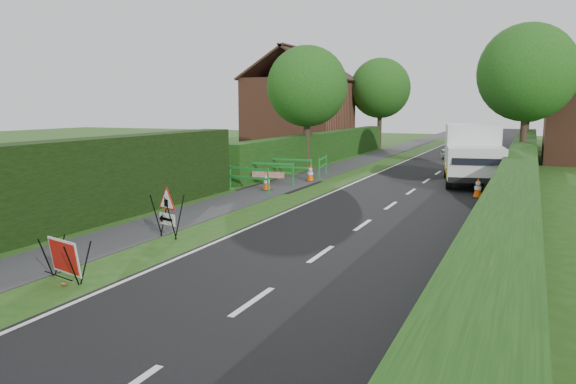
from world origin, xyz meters
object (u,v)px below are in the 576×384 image
(works_van, at_px, (472,153))
(hatchback_car, at_px, (462,149))
(red_rect_sign, at_px, (64,258))
(triangle_sign, at_px, (166,208))

(works_van, height_order, hatchback_car, works_van)
(red_rect_sign, relative_size, hatchback_car, 0.31)
(works_van, relative_size, hatchback_car, 1.70)
(hatchback_car, bearing_deg, works_van, -57.90)
(red_rect_sign, relative_size, triangle_sign, 0.96)
(works_van, distance_m, hatchback_car, 12.77)
(red_rect_sign, bearing_deg, works_van, 86.82)
(triangle_sign, height_order, works_van, works_van)
(red_rect_sign, xyz_separation_m, hatchback_car, (4.09, 30.53, 0.12))
(red_rect_sign, relative_size, works_van, 0.18)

